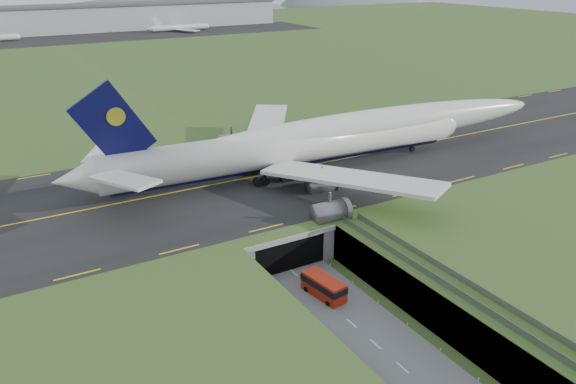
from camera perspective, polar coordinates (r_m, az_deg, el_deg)
ground at (r=81.47m, az=3.14°, el=-10.47°), size 900.00×900.00×0.00m
airfield_deck at (r=79.89m, az=3.18°, el=-8.66°), size 800.00×800.00×6.00m
trench_road at (r=76.34m, az=6.28°, el=-13.01°), size 12.00×75.00×0.20m
taxiway at (r=104.85m, az=-6.63°, el=0.91°), size 800.00×44.00×0.18m
tunnel_portal at (r=92.42m, az=-2.46°, el=-3.87°), size 17.00×22.30×6.00m
guideway at (r=73.05m, az=19.10°, el=-11.11°), size 3.00×53.00×7.05m
jumbo_jet at (r=110.93m, az=3.97°, el=5.37°), size 105.08×65.54×21.71m
shuttle_tram at (r=80.48m, az=3.64°, el=-9.59°), size 3.70×7.41×2.91m
cargo_terminal at (r=359.74m, az=-24.78°, el=15.55°), size 320.00×67.00×15.60m
distant_hills at (r=500.02m, az=-18.73°, el=15.66°), size 700.00×91.00×60.00m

